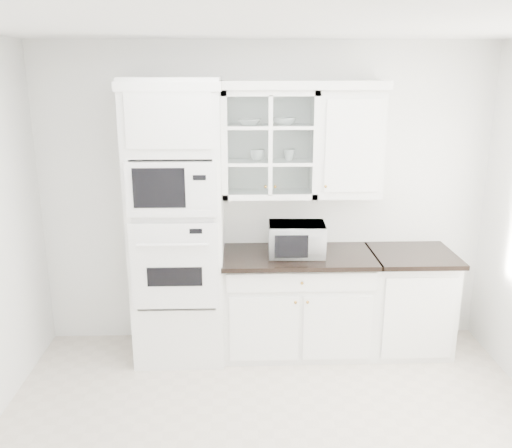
{
  "coord_description": "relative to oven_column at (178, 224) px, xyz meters",
  "views": [
    {
      "loc": [
        -0.23,
        -2.99,
        2.45
      ],
      "look_at": [
        -0.1,
        1.05,
        1.3
      ],
      "focal_mm": 38.0,
      "sensor_mm": 36.0,
      "label": 1
    }
  ],
  "objects": [
    {
      "name": "countertop_microwave",
      "position": [
        1.01,
        0.01,
        -0.14
      ],
      "size": [
        0.49,
        0.42,
        0.28
      ],
      "primitive_type": "imported",
      "rotation": [
        0.0,
        0.0,
        3.1
      ],
      "color": "white",
      "rests_on": "base_cabinet_run"
    },
    {
      "name": "cup_a",
      "position": [
        0.68,
        0.15,
        0.56
      ],
      "size": [
        0.15,
        0.15,
        0.1
      ],
      "primitive_type": "imported",
      "rotation": [
        0.0,
        0.0,
        0.23
      ],
      "color": "white",
      "rests_on": "upper_cabinet_glass"
    },
    {
      "name": "extra_base_cabinet",
      "position": [
        2.03,
        0.03,
        -0.74
      ],
      "size": [
        0.72,
        0.67,
        0.92
      ],
      "color": "white",
      "rests_on": "ground"
    },
    {
      "name": "crown_molding",
      "position": [
        0.68,
        0.14,
        1.14
      ],
      "size": [
        2.14,
        0.38,
        0.07
      ],
      "primitive_type": "cube",
      "color": "white",
      "rests_on": "room_shell"
    },
    {
      "name": "upper_cabinet_glass",
      "position": [
        0.78,
        0.17,
        0.65
      ],
      "size": [
        0.8,
        0.33,
        0.9
      ],
      "color": "white",
      "rests_on": "room_shell"
    },
    {
      "name": "bowl_a",
      "position": [
        0.61,
        0.15,
        0.83
      ],
      "size": [
        0.23,
        0.23,
        0.05
      ],
      "primitive_type": "imported",
      "rotation": [
        0.0,
        0.0,
        -0.17
      ],
      "color": "white",
      "rests_on": "upper_cabinet_glass"
    },
    {
      "name": "bowl_b",
      "position": [
        0.9,
        0.16,
        0.84
      ],
      "size": [
        0.21,
        0.21,
        0.06
      ],
      "primitive_type": "imported",
      "rotation": [
        0.0,
        0.0,
        0.09
      ],
      "color": "white",
      "rests_on": "upper_cabinet_glass"
    },
    {
      "name": "room_shell",
      "position": [
        0.75,
        -0.99,
        0.58
      ],
      "size": [
        4.0,
        3.5,
        2.7
      ],
      "color": "white",
      "rests_on": "ground"
    },
    {
      "name": "base_cabinet_run",
      "position": [
        1.03,
        0.03,
        -0.74
      ],
      "size": [
        1.32,
        0.67,
        0.92
      ],
      "color": "white",
      "rests_on": "ground"
    },
    {
      "name": "upper_cabinet_solid",
      "position": [
        1.46,
        0.17,
        0.65
      ],
      "size": [
        0.55,
        0.33,
        0.9
      ],
      "primitive_type": "cube",
      "color": "white",
      "rests_on": "room_shell"
    },
    {
      "name": "cup_b",
      "position": [
        0.95,
        0.18,
        0.56
      ],
      "size": [
        0.11,
        0.11,
        0.09
      ],
      "primitive_type": "imported",
      "rotation": [
        0.0,
        0.0,
        0.07
      ],
      "color": "white",
      "rests_on": "upper_cabinet_glass"
    },
    {
      "name": "oven_column",
      "position": [
        0.0,
        0.0,
        0.0
      ],
      "size": [
        0.76,
        0.68,
        2.4
      ],
      "color": "white",
      "rests_on": "ground"
    }
  ]
}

